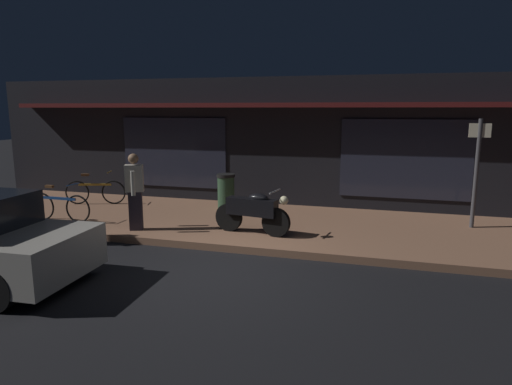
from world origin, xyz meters
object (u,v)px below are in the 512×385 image
bicycle_extra (60,206)px  person_photographer (135,190)px  bicycle_parked (95,191)px  motorcycle (253,211)px  trash_bin (226,191)px  sign_post (477,167)px

bicycle_extra → person_photographer: size_ratio=0.99×
bicycle_parked → bicycle_extra: (0.39, -1.91, 0.00)m
motorcycle → bicycle_parked: bearing=161.7°
bicycle_parked → trash_bin: size_ratio=1.72×
bicycle_parked → sign_post: 9.65m
motorcycle → sign_post: (4.54, 1.85, 0.86)m
motorcycle → bicycle_parked: size_ratio=1.06×
trash_bin → bicycle_parked: bearing=-173.2°
bicycle_extra → trash_bin: 4.04m
motorcycle → sign_post: bearing=22.2°
person_photographer → motorcycle: bearing=8.7°
bicycle_parked → person_photographer: (2.50, -2.06, 0.52)m
bicycle_extra → person_photographer: (2.10, -0.16, 0.52)m
motorcycle → sign_post: size_ratio=0.71×
motorcycle → person_photographer: 2.61m
person_photographer → trash_bin: bearing=64.7°
sign_post → trash_bin: 5.98m
motorcycle → person_photographer: person_photographer is taller
motorcycle → person_photographer: (-2.55, -0.39, 0.38)m
sign_post → bicycle_parked: bearing=-179.0°
bicycle_parked → sign_post: size_ratio=0.67×
bicycle_parked → person_photographer: person_photographer is taller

